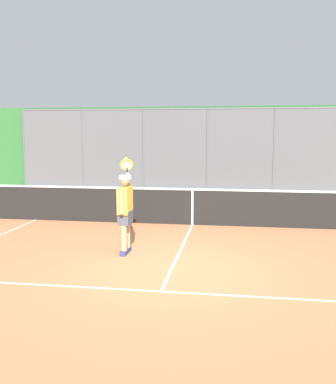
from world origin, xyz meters
The scene contains 5 objects.
ground_plane centered at (0.00, 0.00, 0.00)m, with size 60.00×60.00×0.00m, color #C67A4C.
court_line_markings centered at (0.00, 1.45, 0.00)m, with size 8.74×8.89×0.01m.
fence_backdrop centered at (0.00, -10.25, 1.70)m, with size 18.16×1.37×3.43m.
tennis_net centered at (0.00, -3.81, 0.49)m, with size 11.22×0.09×1.07m.
tennis_player centered at (1.05, -0.93, 0.90)m, with size 0.45×1.34×1.86m.
Camera 1 is at (-1.05, 7.20, 2.35)m, focal length 40.31 mm.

